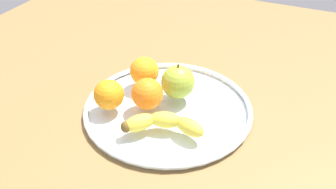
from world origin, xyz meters
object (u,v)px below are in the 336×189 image
Objects in this scene: banana at (163,123)px; orange_front_right at (147,94)px; fruit_bowl at (168,108)px; orange_center at (109,95)px; apple at (178,82)px; orange_back_right at (144,71)px.

banana is 9.22cm from orange_front_right.
orange_center is (12.08, 6.25, 4.40)cm from fruit_bowl.
apple reaches higher than orange_front_right.
orange_center is (14.76, -2.31, 1.73)cm from banana.
apple is 1.22× the size of orange_back_right.
apple reaches higher than fruit_bowl.
orange_front_right is (4.03, 2.54, 4.58)cm from fruit_bowl.
orange_front_right is at bearing 121.10° from orange_back_right.
banana is at bearing 107.41° from fruit_bowl.
fruit_bowl is 2.23× the size of banana.
orange_front_right reaches higher than orange_center.
apple is 1.27× the size of orange_center.
orange_center is (12.73, 10.59, -0.55)cm from apple.
fruit_bowl is at bearing -152.63° from orange_center.
banana is at bearing 138.15° from orange_front_right.
orange_center is at bearing 24.76° from orange_front_right.
orange_back_right is (9.80, -1.59, -0.40)cm from apple.
orange_center is at bearing 27.37° from fruit_bowl.
fruit_bowl is 11.81cm from orange_back_right.
orange_center is 0.96× the size of orange_back_right.
orange_back_right is at bearing -32.94° from fruit_bowl.
orange_back_right is at bearing -9.23° from apple.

